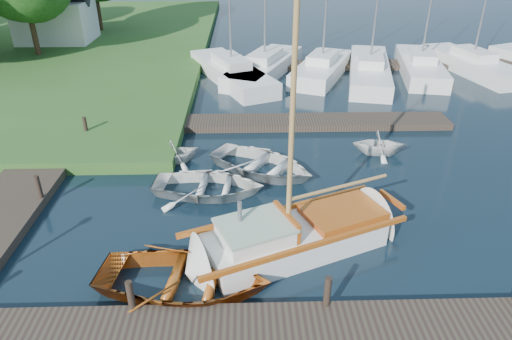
{
  "coord_description": "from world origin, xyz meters",
  "views": [
    {
      "loc": [
        -0.37,
        -12.84,
        8.13
      ],
      "look_at": [
        0.0,
        0.0,
        1.2
      ],
      "focal_mm": 32.0,
      "sensor_mm": 36.0,
      "label": 1
    }
  ],
  "objects_px": {
    "mooring_post_4": "(39,187)",
    "house_c": "(54,12)",
    "sailboat": "(299,237)",
    "marina_boat_1": "(265,66)",
    "marina_boat_5": "(472,63)",
    "marina_boat_0": "(231,71)",
    "mooring_post_1": "(131,295)",
    "marina_boat_2": "(322,67)",
    "dinghy": "(183,275)",
    "mooring_post_2": "(327,291)",
    "tender_c": "(262,162)",
    "marina_boat_4": "(420,65)",
    "tender_a": "(208,183)",
    "marina_boat_3": "(369,68)",
    "mooring_post_5": "(85,126)",
    "tender_b": "(175,150)",
    "tender_d": "(380,142)"
  },
  "relations": [
    {
      "from": "mooring_post_4",
      "to": "house_c",
      "type": "height_order",
      "value": "house_c"
    },
    {
      "from": "sailboat",
      "to": "marina_boat_1",
      "type": "xyz_separation_m",
      "value": [
        -0.2,
        16.98,
        0.22
      ]
    },
    {
      "from": "marina_boat_5",
      "to": "marina_boat_1",
      "type": "bearing_deg",
      "value": 78.89
    },
    {
      "from": "marina_boat_5",
      "to": "marina_boat_0",
      "type": "bearing_deg",
      "value": 82.83
    },
    {
      "from": "mooring_post_1",
      "to": "mooring_post_4",
      "type": "bearing_deg",
      "value": 128.66
    },
    {
      "from": "marina_boat_0",
      "to": "marina_boat_2",
      "type": "distance_m",
      "value": 5.48
    },
    {
      "from": "dinghy",
      "to": "mooring_post_1",
      "type": "bearing_deg",
      "value": 138.98
    },
    {
      "from": "mooring_post_4",
      "to": "marina_boat_0",
      "type": "xyz_separation_m",
      "value": [
        5.93,
        13.48,
        -0.14
      ]
    },
    {
      "from": "mooring_post_2",
      "to": "marina_boat_1",
      "type": "bearing_deg",
      "value": 91.65
    },
    {
      "from": "sailboat",
      "to": "tender_c",
      "type": "xyz_separation_m",
      "value": [
        -0.87,
        4.52,
        0.08
      ]
    },
    {
      "from": "marina_boat_4",
      "to": "house_c",
      "type": "height_order",
      "value": "marina_boat_4"
    },
    {
      "from": "marina_boat_5",
      "to": "house_c",
      "type": "bearing_deg",
      "value": 63.3
    },
    {
      "from": "mooring_post_1",
      "to": "marina_boat_2",
      "type": "xyz_separation_m",
      "value": [
        7.38,
        19.1,
        -0.12
      ]
    },
    {
      "from": "tender_a",
      "to": "marina_boat_3",
      "type": "relative_size",
      "value": 0.29
    },
    {
      "from": "marina_boat_4",
      "to": "house_c",
      "type": "distance_m",
      "value": 25.69
    },
    {
      "from": "mooring_post_1",
      "to": "marina_boat_5",
      "type": "relative_size",
      "value": 0.07
    },
    {
      "from": "mooring_post_4",
      "to": "sailboat",
      "type": "distance_m",
      "value": 8.51
    },
    {
      "from": "marina_boat_1",
      "to": "marina_boat_5",
      "type": "xyz_separation_m",
      "value": [
        12.89,
        0.23,
        0.01
      ]
    },
    {
      "from": "marina_boat_3",
      "to": "marina_boat_4",
      "type": "height_order",
      "value": "marina_boat_3"
    },
    {
      "from": "mooring_post_5",
      "to": "tender_a",
      "type": "height_order",
      "value": "mooring_post_5"
    },
    {
      "from": "dinghy",
      "to": "marina_boat_0",
      "type": "bearing_deg",
      "value": 5.71
    },
    {
      "from": "marina_boat_0",
      "to": "marina_boat_3",
      "type": "relative_size",
      "value": 0.77
    },
    {
      "from": "marina_boat_2",
      "to": "tender_b",
      "type": "bearing_deg",
      "value": 169.76
    },
    {
      "from": "mooring_post_1",
      "to": "tender_b",
      "type": "distance_m",
      "value": 7.93
    },
    {
      "from": "marina_boat_5",
      "to": "house_c",
      "type": "height_order",
      "value": "marina_boat_5"
    },
    {
      "from": "house_c",
      "to": "mooring_post_5",
      "type": "bearing_deg",
      "value": -67.62
    },
    {
      "from": "marina_boat_4",
      "to": "marina_boat_5",
      "type": "distance_m",
      "value": 3.37
    },
    {
      "from": "marina_boat_4",
      "to": "marina_boat_5",
      "type": "height_order",
      "value": "marina_boat_5"
    },
    {
      "from": "tender_c",
      "to": "marina_boat_0",
      "type": "xyz_separation_m",
      "value": [
        -1.33,
        11.4,
        0.13
      ]
    },
    {
      "from": "sailboat",
      "to": "tender_c",
      "type": "height_order",
      "value": "sailboat"
    },
    {
      "from": "mooring_post_4",
      "to": "sailboat",
      "type": "xyz_separation_m",
      "value": [
        8.14,
        -2.44,
        -0.36
      ]
    },
    {
      "from": "house_c",
      "to": "mooring_post_2",
      "type": "bearing_deg",
      "value": -60.14
    },
    {
      "from": "marina_boat_1",
      "to": "dinghy",
      "type": "bearing_deg",
      "value": -165.38
    },
    {
      "from": "tender_a",
      "to": "house_c",
      "type": "distance_m",
      "value": 24.84
    },
    {
      "from": "mooring_post_1",
      "to": "mooring_post_5",
      "type": "distance_m",
      "value": 10.77
    },
    {
      "from": "marina_boat_2",
      "to": "marina_boat_3",
      "type": "xyz_separation_m",
      "value": [
        2.78,
        -0.39,
        0.01
      ]
    },
    {
      "from": "mooring_post_1",
      "to": "marina_boat_1",
      "type": "relative_size",
      "value": 0.08
    },
    {
      "from": "dinghy",
      "to": "tender_a",
      "type": "bearing_deg",
      "value": 4.56
    },
    {
      "from": "marina_boat_4",
      "to": "tender_d",
      "type": "bearing_deg",
      "value": 164.58
    },
    {
      "from": "marina_boat_5",
      "to": "mooring_post_2",
      "type": "bearing_deg",
      "value": 135.92
    },
    {
      "from": "dinghy",
      "to": "mooring_post_2",
      "type": "bearing_deg",
      "value": -96.55
    },
    {
      "from": "sailboat",
      "to": "marina_boat_3",
      "type": "distance_m",
      "value": 17.24
    },
    {
      "from": "mooring_post_1",
      "to": "house_c",
      "type": "height_order",
      "value": "house_c"
    },
    {
      "from": "mooring_post_4",
      "to": "mooring_post_5",
      "type": "xyz_separation_m",
      "value": [
        0.0,
        5.0,
        0.0
      ]
    },
    {
      "from": "dinghy",
      "to": "marina_boat_1",
      "type": "bearing_deg",
      "value": -0.22
    },
    {
      "from": "sailboat",
      "to": "dinghy",
      "type": "xyz_separation_m",
      "value": [
        -3.06,
        -1.64,
        0.11
      ]
    },
    {
      "from": "sailboat",
      "to": "marina_boat_2",
      "type": "height_order",
      "value": "marina_boat_2"
    },
    {
      "from": "mooring_post_2",
      "to": "mooring_post_5",
      "type": "distance_m",
      "value": 13.12
    },
    {
      "from": "tender_b",
      "to": "marina_boat_4",
      "type": "distance_m",
      "value": 17.74
    },
    {
      "from": "mooring_post_4",
      "to": "mooring_post_5",
      "type": "distance_m",
      "value": 5.0
    }
  ]
}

